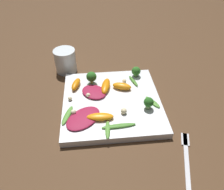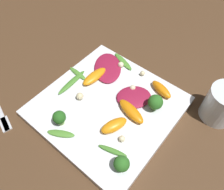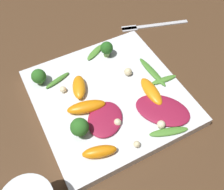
# 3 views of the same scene
# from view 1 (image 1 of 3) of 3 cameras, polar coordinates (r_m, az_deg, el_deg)

# --- Properties ---
(ground_plane) EXTENTS (2.40, 2.40, 0.00)m
(ground_plane) POSITION_cam_1_polar(r_m,az_deg,el_deg) (0.70, -0.07, -2.56)
(ground_plane) COLOR #4C331E
(plate) EXTENTS (0.30, 0.30, 0.02)m
(plate) POSITION_cam_1_polar(r_m,az_deg,el_deg) (0.69, -0.07, -1.89)
(plate) COLOR white
(plate) RESTS_ON ground_plane
(drinking_glass) EXTENTS (0.08, 0.08, 0.09)m
(drinking_glass) POSITION_cam_1_polar(r_m,az_deg,el_deg) (0.84, -12.07, 8.75)
(drinking_glass) COLOR white
(drinking_glass) RESTS_ON ground_plane
(fork) EXTENTS (0.07, 0.18, 0.01)m
(fork) POSITION_cam_1_polar(r_m,az_deg,el_deg) (0.60, 18.86, -14.61)
(fork) COLOR silver
(fork) RESTS_ON ground_plane
(radicchio_leaf_0) EXTENTS (0.11, 0.11, 0.01)m
(radicchio_leaf_0) POSITION_cam_1_polar(r_m,az_deg,el_deg) (0.70, -4.73, 0.83)
(radicchio_leaf_0) COLOR maroon
(radicchio_leaf_0) RESTS_ON plate
(radicchio_leaf_1) EXTENTS (0.13, 0.13, 0.01)m
(radicchio_leaf_1) POSITION_cam_1_polar(r_m,az_deg,el_deg) (0.62, -7.51, -5.99)
(radicchio_leaf_1) COLOR maroon
(radicchio_leaf_1) RESTS_ON plate
(orange_segment_0) EXTENTS (0.07, 0.05, 0.02)m
(orange_segment_0) POSITION_cam_1_polar(r_m,az_deg,el_deg) (0.72, 2.60, 2.32)
(orange_segment_0) COLOR orange
(orange_segment_0) RESTS_ON plate
(orange_segment_1) EXTENTS (0.08, 0.03, 0.02)m
(orange_segment_1) POSITION_cam_1_polar(r_m,az_deg,el_deg) (0.62, -3.10, -5.70)
(orange_segment_1) COLOR orange
(orange_segment_1) RESTS_ON plate
(orange_segment_2) EXTENTS (0.04, 0.07, 0.02)m
(orange_segment_2) POSITION_cam_1_polar(r_m,az_deg,el_deg) (0.74, -9.39, 2.82)
(orange_segment_2) COLOR orange
(orange_segment_2) RESTS_ON plate
(orange_segment_3) EXTENTS (0.04, 0.08, 0.02)m
(orange_segment_3) POSITION_cam_1_polar(r_m,az_deg,el_deg) (0.72, -1.65, 2.40)
(orange_segment_3) COLOR orange
(orange_segment_3) RESTS_ON plate
(broccoli_floret_0) EXTENTS (0.03, 0.03, 0.04)m
(broccoli_floret_0) POSITION_cam_1_polar(r_m,az_deg,el_deg) (0.77, 6.30, 6.18)
(broccoli_floret_0) COLOR #7A9E51
(broccoli_floret_0) RESTS_ON plate
(broccoli_floret_1) EXTENTS (0.03, 0.03, 0.04)m
(broccoli_floret_1) POSITION_cam_1_polar(r_m,az_deg,el_deg) (0.73, -5.39, 4.72)
(broccoli_floret_1) COLOR #7A9E51
(broccoli_floret_1) RESTS_ON plate
(broccoli_floret_2) EXTENTS (0.03, 0.03, 0.04)m
(broccoli_floret_2) POSITION_cam_1_polar(r_m,az_deg,el_deg) (0.65, 9.54, -1.98)
(broccoli_floret_2) COLOR #84AD5B
(broccoli_floret_2) RESTS_ON plate
(arugula_sprig_0) EXTENTS (0.04, 0.08, 0.01)m
(arugula_sprig_0) POSITION_cam_1_polar(r_m,az_deg,el_deg) (0.64, -11.58, -5.18)
(arugula_sprig_0) COLOR #518E33
(arugula_sprig_0) RESTS_ON plate
(arugula_sprig_1) EXTENTS (0.10, 0.02, 0.01)m
(arugula_sprig_1) POSITION_cam_1_polar(r_m,az_deg,el_deg) (0.60, 1.76, -8.08)
(arugula_sprig_1) COLOR #47842D
(arugula_sprig_1) RESTS_ON plate
(arugula_sprig_2) EXTENTS (0.02, 0.06, 0.01)m
(arugula_sprig_2) POSITION_cam_1_polar(r_m,az_deg,el_deg) (0.59, -1.15, -9.01)
(arugula_sprig_2) COLOR #518E33
(arugula_sprig_2) RESTS_ON plate
(arugula_sprig_3) EXTENTS (0.04, 0.06, 0.01)m
(arugula_sprig_3) POSITION_cam_1_polar(r_m,az_deg,el_deg) (0.68, 10.58, -1.81)
(arugula_sprig_3) COLOR #518E33
(arugula_sprig_3) RESTS_ON plate
(arugula_sprig_4) EXTENTS (0.03, 0.06, 0.01)m
(arugula_sprig_4) POSITION_cam_1_polar(r_m,az_deg,el_deg) (0.75, 5.61, 3.67)
(arugula_sprig_4) COLOR #47842D
(arugula_sprig_4) RESTS_ON plate
(macadamia_nut_0) EXTENTS (0.02, 0.02, 0.02)m
(macadamia_nut_0) POSITION_cam_1_polar(r_m,az_deg,el_deg) (0.63, 3.10, -4.20)
(macadamia_nut_0) COLOR beige
(macadamia_nut_0) RESTS_ON plate
(macadamia_nut_1) EXTENTS (0.01, 0.01, 0.01)m
(macadamia_nut_1) POSITION_cam_1_polar(r_m,az_deg,el_deg) (0.69, -10.91, -0.93)
(macadamia_nut_1) COLOR beige
(macadamia_nut_1) RESTS_ON plate
(macadamia_nut_2) EXTENTS (0.01, 0.01, 0.01)m
(macadamia_nut_2) POSITION_cam_1_polar(r_m,az_deg,el_deg) (0.75, 3.22, 3.70)
(macadamia_nut_2) COLOR beige
(macadamia_nut_2) RESTS_ON plate
(macadamia_nut_3) EXTENTS (0.01, 0.01, 0.01)m
(macadamia_nut_3) POSITION_cam_1_polar(r_m,az_deg,el_deg) (0.69, -6.24, -0.07)
(macadamia_nut_3) COLOR beige
(macadamia_nut_3) RESTS_ON plate
(macadamia_nut_4) EXTENTS (0.02, 0.02, 0.02)m
(macadamia_nut_4) POSITION_cam_1_polar(r_m,az_deg,el_deg) (0.64, -10.02, -4.42)
(macadamia_nut_4) COLOR beige
(macadamia_nut_4) RESTS_ON plate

